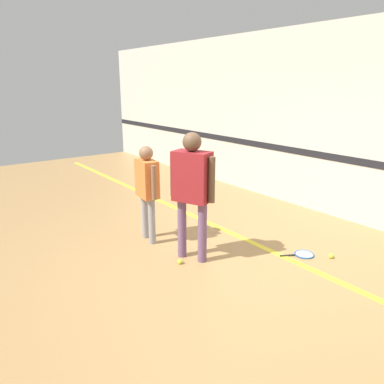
% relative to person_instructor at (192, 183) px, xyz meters
% --- Properties ---
extents(ground_plane, '(16.00, 16.00, 0.00)m').
position_rel_person_instructor_xyz_m(ground_plane, '(0.22, 0.08, -1.03)').
color(ground_plane, '#A87F4C').
extents(wall_back, '(16.00, 0.07, 3.20)m').
position_rel_person_instructor_xyz_m(wall_back, '(0.22, 2.99, 0.56)').
color(wall_back, beige).
rests_on(wall_back, ground_plane).
extents(floor_stripe, '(14.40, 0.10, 0.01)m').
position_rel_person_instructor_xyz_m(floor_stripe, '(0.22, 1.00, -1.03)').
color(floor_stripe, yellow).
rests_on(floor_stripe, ground_plane).
extents(person_instructor, '(0.59, 0.42, 1.67)m').
position_rel_person_instructor_xyz_m(person_instructor, '(0.00, 0.00, 0.00)').
color(person_instructor, '#6B4C70').
rests_on(person_instructor, ground_plane).
extents(person_student_left, '(0.53, 0.26, 1.40)m').
position_rel_person_instructor_xyz_m(person_student_left, '(-0.86, -0.15, -0.17)').
color(person_student_left, gray).
rests_on(person_student_left, ground_plane).
extents(racket_spare_on_floor, '(0.36, 0.49, 0.03)m').
position_rel_person_instructor_xyz_m(racket_spare_on_floor, '(0.82, 1.26, -1.02)').
color(racket_spare_on_floor, blue).
rests_on(racket_spare_on_floor, ground_plane).
extents(tennis_ball_near_instructor, '(0.07, 0.07, 0.07)m').
position_rel_person_instructor_xyz_m(tennis_ball_near_instructor, '(0.03, -0.22, -1.00)').
color(tennis_ball_near_instructor, '#CCE038').
rests_on(tennis_ball_near_instructor, ground_plane).
extents(tennis_ball_by_spare_racket, '(0.07, 0.07, 0.07)m').
position_rel_person_instructor_xyz_m(tennis_ball_by_spare_racket, '(1.11, 1.48, -1.00)').
color(tennis_ball_by_spare_racket, '#CCE038').
rests_on(tennis_ball_by_spare_racket, ground_plane).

